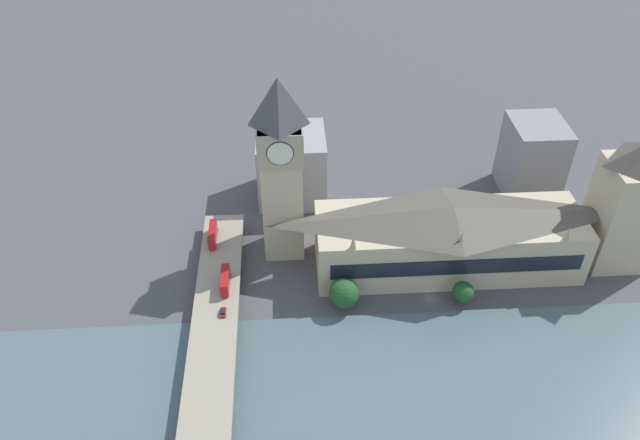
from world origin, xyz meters
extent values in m
plane|color=#4C4C4F|center=(0.00, 0.00, 0.00)|extent=(600.00, 600.00, 0.00)
cube|color=#4C6066|center=(-37.08, 0.00, 0.15)|extent=(62.17, 360.00, 0.30)
cube|color=#C1B28E|center=(16.18, -8.00, 9.90)|extent=(26.37, 88.31, 19.80)
cube|color=black|center=(2.85, -8.00, 10.89)|extent=(0.40, 81.24, 5.94)
pyramid|color=#514C42|center=(16.18, -8.00, 22.46)|extent=(25.84, 86.54, 5.31)
cone|color=tan|center=(4.00, -41.56, 22.30)|extent=(2.20, 2.20, 5.00)
cone|color=tan|center=(4.00, -8.00, 22.30)|extent=(2.20, 2.20, 5.00)
cone|color=tan|center=(4.00, 25.56, 22.30)|extent=(2.20, 2.20, 5.00)
cube|color=#C1B28E|center=(28.02, 46.87, 25.15)|extent=(13.44, 13.44, 50.31)
cube|color=tan|center=(28.02, 46.87, 44.26)|extent=(14.24, 14.24, 12.09)
cylinder|color=black|center=(21.13, 46.87, 44.26)|extent=(0.50, 8.54, 8.54)
cylinder|color=silver|center=(20.99, 46.87, 44.26)|extent=(0.62, 7.91, 7.91)
cylinder|color=black|center=(34.92, 46.87, 44.26)|extent=(0.50, 8.54, 8.54)
cylinder|color=silver|center=(35.06, 46.87, 44.26)|extent=(0.62, 7.91, 7.91)
cylinder|color=black|center=(28.02, 39.98, 44.26)|extent=(8.54, 0.50, 8.54)
cylinder|color=silver|center=(28.02, 39.84, 44.26)|extent=(7.91, 0.62, 7.91)
cylinder|color=black|center=(28.02, 53.77, 44.26)|extent=(8.54, 0.50, 8.54)
cylinder|color=silver|center=(28.02, 53.91, 44.26)|extent=(7.91, 0.62, 7.91)
pyramid|color=#424247|center=(28.02, 46.87, 58.07)|extent=(13.71, 13.71, 15.52)
cube|color=#C1B28E|center=(16.18, -65.51, 19.35)|extent=(18.71, 18.71, 38.71)
cube|color=gray|center=(-37.08, 68.56, 2.18)|extent=(3.00, 11.85, 4.36)
cube|color=gray|center=(17.63, 68.56, 2.18)|extent=(3.00, 11.85, 4.36)
cube|color=gray|center=(-37.08, 68.56, 4.96)|extent=(156.34, 13.94, 1.20)
cube|color=red|center=(27.28, 71.54, 6.98)|extent=(11.57, 2.43, 1.99)
cube|color=black|center=(27.28, 71.54, 7.38)|extent=(10.42, 2.49, 0.87)
cube|color=red|center=(27.28, 71.54, 9.14)|extent=(11.34, 2.43, 2.33)
cube|color=black|center=(27.28, 71.54, 9.26)|extent=(10.42, 2.49, 1.12)
cube|color=#A01515|center=(27.28, 71.54, 10.39)|extent=(11.23, 2.31, 0.16)
cylinder|color=black|center=(32.22, 70.43, 6.09)|extent=(1.06, 0.28, 1.06)
cylinder|color=black|center=(32.22, 72.64, 6.09)|extent=(1.06, 0.28, 1.06)
cylinder|color=black|center=(22.45, 70.43, 6.09)|extent=(1.06, 0.28, 1.06)
cylinder|color=black|center=(22.45, 72.64, 6.09)|extent=(1.06, 0.28, 1.06)
cube|color=red|center=(4.44, 65.98, 6.96)|extent=(11.28, 2.51, 1.90)
cube|color=black|center=(4.44, 65.98, 7.34)|extent=(10.15, 2.57, 0.83)
cube|color=red|center=(4.44, 65.98, 9.02)|extent=(11.05, 2.51, 2.23)
cube|color=black|center=(4.44, 65.98, 9.13)|extent=(10.15, 2.57, 1.07)
cube|color=#A01515|center=(4.44, 65.98, 10.21)|extent=(10.94, 2.39, 0.16)
cylinder|color=black|center=(9.19, 64.83, 6.12)|extent=(1.12, 0.28, 1.12)
cylinder|color=black|center=(9.19, 67.12, 6.12)|extent=(1.12, 0.28, 1.12)
cylinder|color=black|center=(-0.18, 64.83, 6.12)|extent=(1.12, 0.28, 1.12)
cylinder|color=black|center=(-0.18, 67.12, 6.12)|extent=(1.12, 0.28, 1.12)
cube|color=maroon|center=(-7.55, 66.08, 6.08)|extent=(3.92, 1.71, 0.56)
cube|color=black|center=(-7.66, 66.08, 6.66)|extent=(2.04, 1.53, 0.60)
cylinder|color=black|center=(-6.06, 65.32, 5.90)|extent=(0.68, 0.22, 0.68)
cylinder|color=black|center=(-6.06, 66.84, 5.90)|extent=(0.68, 0.22, 0.68)
cylinder|color=black|center=(-9.03, 65.32, 5.90)|extent=(0.68, 0.22, 0.68)
cylinder|color=black|center=(-9.03, 66.84, 5.90)|extent=(0.68, 0.22, 0.68)
cube|color=gray|center=(57.63, -49.47, 14.94)|extent=(23.30, 20.10, 29.88)
cube|color=#939399|center=(59.87, 43.34, 13.55)|extent=(25.05, 25.70, 27.10)
cylinder|color=brown|center=(-2.51, -9.34, 1.13)|extent=(0.70, 0.70, 2.25)
sphere|color=#1E4C23|center=(-2.51, -9.34, 5.20)|extent=(6.93, 6.93, 6.93)
cylinder|color=brown|center=(-2.01, 28.61, 1.14)|extent=(0.70, 0.70, 2.28)
sphere|color=#1E4C23|center=(-2.01, 28.61, 6.36)|extent=(9.61, 9.61, 9.61)
camera|label=1|loc=(-139.23, 44.47, 146.83)|focal=35.00mm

